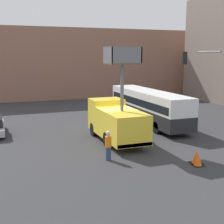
{
  "coord_description": "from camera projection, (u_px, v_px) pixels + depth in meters",
  "views": [
    {
      "loc": [
        -8.07,
        -20.78,
        6.29
      ],
      "look_at": [
        -0.02,
        0.85,
        2.06
      ],
      "focal_mm": 50.0,
      "sensor_mm": 36.0,
      "label": 1
    }
  ],
  "objects": [
    {
      "name": "traffic_light_pole",
      "position": [
        215.0,
        78.0,
        23.56
      ],
      "size": [
        3.95,
        3.7,
        6.82
      ],
      "color": "slate",
      "rests_on": "ground_plane"
    },
    {
      "name": "traffic_cone_near_truck",
      "position": [
        196.0,
        157.0,
        18.28
      ],
      "size": [
        0.68,
        0.68,
        0.78
      ],
      "color": "black",
      "rests_on": "ground_plane"
    },
    {
      "name": "utility_truck",
      "position": [
        116.0,
        120.0,
        22.72
      ],
      "size": [
        2.47,
        6.47,
        6.82
      ],
      "color": "yellow",
      "rests_on": "ground_plane"
    },
    {
      "name": "traffic_cone_mid_road",
      "position": [
        198.0,
        160.0,
        17.93
      ],
      "size": [
        0.63,
        0.63,
        0.71
      ],
      "color": "black",
      "rests_on": "ground_plane"
    },
    {
      "name": "ground_plane",
      "position": [
        116.0,
        141.0,
        23.06
      ],
      "size": [
        120.0,
        120.0,
        0.0
      ],
      "primitive_type": "plane",
      "color": "#333335"
    },
    {
      "name": "road_worker_near_truck",
      "position": [
        108.0,
        146.0,
        18.75
      ],
      "size": [
        0.38,
        0.38,
        1.83
      ],
      "rotation": [
        0.0,
        0.0,
        4.91
      ],
      "color": "navy",
      "rests_on": "ground_plane"
    },
    {
      "name": "building_backdrop_far",
      "position": [
        51.0,
        63.0,
        47.75
      ],
      "size": [
        44.0,
        10.0,
        10.08
      ],
      "color": "#936651",
      "rests_on": "ground_plane"
    },
    {
      "name": "road_worker_directing",
      "position": [
        168.0,
        122.0,
        25.48
      ],
      "size": [
        0.38,
        0.38,
        1.75
      ],
      "rotation": [
        0.0,
        0.0,
        0.61
      ],
      "color": "navy",
      "rests_on": "ground_plane"
    },
    {
      "name": "city_bus",
      "position": [
        148.0,
        104.0,
        28.84
      ],
      "size": [
        2.45,
        12.04,
        3.04
      ],
      "rotation": [
        0.0,
        0.0,
        1.23
      ],
      "color": "#232328",
      "rests_on": "ground_plane"
    }
  ]
}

